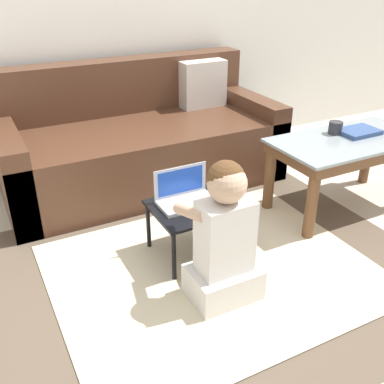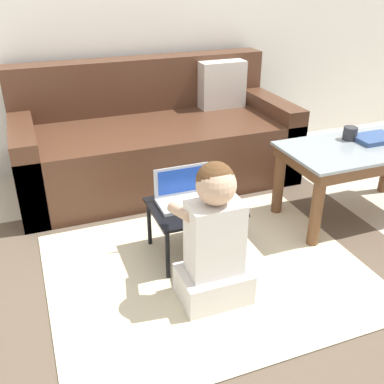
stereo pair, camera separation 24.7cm
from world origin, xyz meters
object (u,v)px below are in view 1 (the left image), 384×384
laptop_desk (196,211)px  laptop (186,197)px  coffee_table (347,150)px  computer_mouse (223,195)px  cup_on_table (335,128)px  person_seated (224,238)px  couch (140,143)px  book_on_table (359,132)px

laptop_desk → laptop: laptop is taller
coffee_table → computer_mouse: coffee_table is taller
computer_mouse → cup_on_table: 0.97m
coffee_table → person_seated: bearing=-160.1°
laptop → couch: bearing=82.9°
coffee_table → person_seated: person_seated is taller
cup_on_table → computer_mouse: bearing=-171.0°
couch → book_on_table: size_ratio=7.65×
laptop_desk → computer_mouse: size_ratio=4.70×
couch → book_on_table: couch is taller
laptop → person_seated: (-0.02, -0.44, -0.00)m
laptop → computer_mouse: bearing=-12.0°
coffee_table → computer_mouse: bearing=-178.1°
laptop_desk → cup_on_table: cup_on_table is taller
coffee_table → cup_on_table: size_ratio=11.32×
couch → cup_on_table: couch is taller
person_seated → book_on_table: person_seated is taller
couch → coffee_table: bearing=-44.5°
coffee_table → cup_on_table: (-0.02, 0.12, 0.12)m
coffee_table → book_on_table: size_ratio=3.88×
computer_mouse → laptop: bearing=168.0°
laptop_desk → person_seated: bearing=-98.0°
couch → laptop_desk: (-0.09, -1.06, -0.03)m
computer_mouse → book_on_table: 1.09m
person_seated → cup_on_table: 1.31m
laptop_desk → laptop: size_ratio=1.51×
laptop → person_seated: bearing=-92.8°
laptop → cup_on_table: bearing=5.1°
person_seated → cup_on_table: (1.17, 0.55, 0.19)m
couch → laptop_desk: 1.06m
couch → laptop_desk: couch is taller
laptop_desk → person_seated: 0.40m
laptop_desk → cup_on_table: (1.12, 0.15, 0.26)m
person_seated → book_on_table: size_ratio=2.83×
person_seated → book_on_table: 1.40m
book_on_table → computer_mouse: bearing=-176.1°
laptop_desk → cup_on_table: bearing=7.8°
couch → cup_on_table: (1.02, -0.90, 0.23)m
laptop → book_on_table: bearing=1.3°
computer_mouse → book_on_table: (1.07, 0.07, 0.18)m
laptop_desk → computer_mouse: bearing=1.9°
person_seated → book_on_table: (1.31, 0.47, 0.17)m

